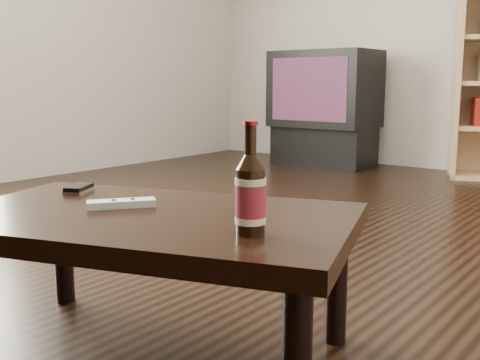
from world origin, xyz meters
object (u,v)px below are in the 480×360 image
Objects in this scene: tv at (325,89)px; beer_bottle at (250,195)px; coffee_table at (150,232)px; remote at (121,204)px; tv_stand at (323,146)px; phone at (79,189)px.

tv reaches higher than beer_bottle.
remote reaches higher than coffee_table.
remote is at bearing -68.52° from tv_stand.
tv is 5.01× the size of remote.
remote is at bearing -68.52° from tv.
beer_bottle reaches higher than tv_stand.
phone is at bearing 170.68° from coffee_table.
beer_bottle is (0.34, -0.00, 0.14)m from coffee_table.
tv is 3.92m from beer_bottle.
remote reaches higher than phone.
remote is at bearing -178.52° from coffee_table.
coffee_table is 9.61× the size of phone.
phone is (1.07, -3.41, 0.23)m from tv_stand.
tv is at bearing -90.00° from tv_stand.
coffee_table is 0.41m from phone.
tv is at bearing 79.17° from phone.
beer_bottle reaches higher than phone.
tv_stand is 0.98× the size of tv.
tv_stand is 3.74m from remote.
phone is at bearing -72.42° from tv_stand.
beer_bottle is 1.43× the size of remote.
phone is 0.70× the size of remote.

